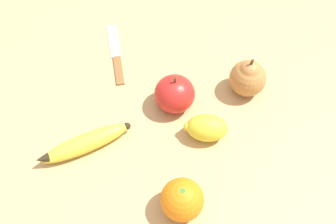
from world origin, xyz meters
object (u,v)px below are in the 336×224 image
object	(u,v)px
banana	(85,143)
lemon	(207,128)
orange	(182,200)
paring_knife	(116,56)
pear	(248,77)
apple	(175,94)

from	to	relation	value
banana	lemon	distance (m)	0.23
orange	lemon	xyz separation A→B (m)	(0.15, 0.04, -0.01)
lemon	paring_knife	xyz separation A→B (m)	(0.07, 0.26, -0.02)
orange	lemon	world-z (taller)	orange
banana	orange	distance (m)	0.21
banana	paring_knife	size ratio (longest dim) A/B	1.15
banana	paring_knife	world-z (taller)	banana
orange	paring_knife	xyz separation A→B (m)	(0.22, 0.30, -0.03)
orange	pear	size ratio (longest dim) A/B	0.78
paring_knife	banana	bearing A→B (deg)	-109.59
pear	lemon	xyz separation A→B (m)	(-0.14, 0.01, -0.01)
banana	apple	world-z (taller)	apple
lemon	orange	bearing A→B (deg)	-166.41
paring_knife	pear	bearing A→B (deg)	-28.65
lemon	paring_knife	bearing A→B (deg)	75.38
orange	lemon	distance (m)	0.15
orange	apple	bearing A→B (deg)	35.10
pear	paring_knife	size ratio (longest dim) A/B	0.63
pear	apple	size ratio (longest dim) A/B	1.09
orange	pear	distance (m)	0.29
banana	orange	bearing A→B (deg)	120.04
orange	pear	bearing A→B (deg)	4.29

